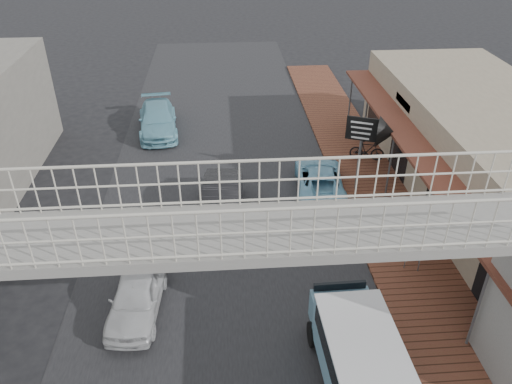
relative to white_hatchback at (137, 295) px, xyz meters
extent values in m
plane|color=black|center=(2.72, 0.85, -0.62)|extent=(120.00, 120.00, 0.00)
cube|color=black|center=(2.72, 0.85, -0.62)|extent=(10.00, 60.00, 0.01)
cube|color=brown|center=(9.22, 3.85, -0.57)|extent=(3.00, 40.00, 0.10)
cube|color=gray|center=(13.72, 4.85, 1.38)|extent=(6.00, 18.00, 4.00)
cube|color=brown|center=(10.42, 4.85, 2.28)|extent=(1.80, 18.00, 0.12)
cube|color=silver|center=(10.77, 8.35, 2.68)|extent=(0.08, 2.60, 0.90)
cube|color=#B21914|center=(10.77, 1.85, 2.68)|extent=(0.08, 2.20, 0.80)
cube|color=gray|center=(2.72, -3.15, 4.50)|extent=(14.00, 2.00, 0.24)
cube|color=beige|center=(2.72, -2.20, 5.17)|extent=(14.00, 0.08, 1.10)
cube|color=beige|center=(2.72, -4.10, 5.17)|extent=(14.00, 0.08, 1.10)
imported|color=silver|center=(0.00, 0.00, 0.00)|extent=(1.74, 3.74, 1.24)
imported|color=black|center=(2.72, 4.94, 0.11)|extent=(1.82, 4.50, 1.45)
imported|color=#7DBDD9|center=(6.92, 6.62, -0.03)|extent=(2.37, 4.44, 1.19)
imported|color=#73B4C8|center=(-0.58, 13.33, 0.07)|extent=(2.46, 4.95, 1.38)
cylinder|color=black|center=(5.21, -1.74, -0.25)|extent=(0.27, 0.74, 0.73)
cylinder|color=black|center=(6.84, -1.70, -0.25)|extent=(0.27, 0.74, 0.73)
cube|color=#6FA4C1|center=(6.06, -3.45, 0.62)|extent=(1.85, 3.39, 1.41)
cube|color=#6FA4C1|center=(6.02, -1.51, 0.38)|extent=(1.72, 0.98, 0.94)
cube|color=black|center=(6.06, -3.45, 1.00)|extent=(1.88, 2.76, 0.52)
cube|color=silver|center=(6.06, -3.45, 1.35)|extent=(1.88, 3.39, 0.06)
imported|color=black|center=(8.57, 3.96, -0.09)|extent=(1.71, 0.81, 0.87)
imported|color=black|center=(9.67, 9.17, -0.03)|extent=(1.69, 0.87, 0.98)
cylinder|color=#59595B|center=(9.09, 1.65, 0.44)|extent=(0.04, 0.04, 1.92)
cylinder|color=#59595B|center=(9.51, 1.46, 0.44)|extent=(0.04, 0.04, 1.92)
cylinder|color=#59595B|center=(8.90, 1.23, 0.44)|extent=(0.04, 0.04, 1.92)
cylinder|color=#59595B|center=(9.32, 1.04, 0.44)|extent=(0.04, 0.04, 1.92)
cylinder|color=silver|center=(9.21, 1.35, 1.72)|extent=(0.66, 0.46, 0.62)
cylinder|color=beige|center=(9.16, 1.24, 1.72)|extent=(0.50, 0.25, 0.55)
cylinder|color=beige|center=(9.25, 1.45, 1.72)|extent=(0.50, 0.25, 0.55)
cylinder|color=#59595B|center=(8.54, 6.62, 1.11)|extent=(0.11, 0.11, 3.25)
cube|color=black|center=(8.53, 6.59, 2.28)|extent=(1.27, 0.58, 1.01)
cone|color=black|center=(9.41, 6.22, 2.28)|extent=(1.09, 1.40, 1.23)
cube|color=white|center=(8.46, 6.57, 2.23)|extent=(0.83, 0.35, 0.67)
camera|label=1|loc=(2.82, -11.61, 10.76)|focal=35.00mm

